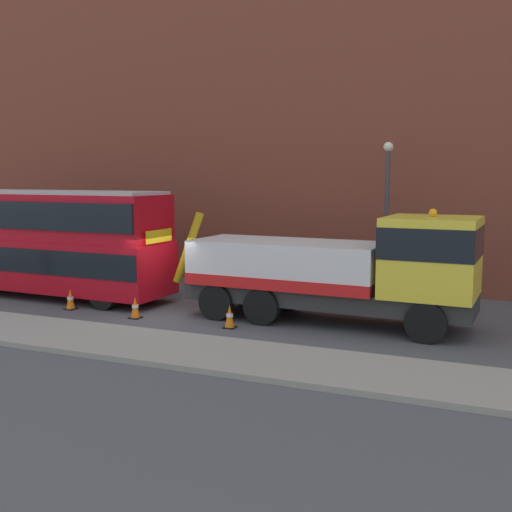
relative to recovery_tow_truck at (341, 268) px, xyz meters
name	(u,v)px	position (x,y,z in m)	size (l,w,h in m)	color
ground_plane	(173,312)	(-5.72, -0.51, -1.76)	(120.00, 120.00, 0.00)	#4C4C51
near_kerb	(96,339)	(-5.72, -4.71, -1.68)	(60.00, 2.80, 0.15)	gray
building_facade	(255,95)	(-5.72, 6.53, 6.31)	(60.00, 1.50, 16.00)	brown
recovery_tow_truck	(341,268)	(0.00, 0.00, 0.00)	(10.18, 2.94, 3.67)	#2D2D2D
double_decker_bus	(39,238)	(-11.95, 0.02, 0.47)	(11.11, 2.92, 4.06)	#B70C19
traffic_cone_near_bus	(70,300)	(-9.17, -1.61, -1.42)	(0.36, 0.36, 0.72)	orange
traffic_cone_midway	(135,308)	(-6.33, -1.86, -1.42)	(0.36, 0.36, 0.72)	orange
traffic_cone_near_truck	(230,317)	(-2.95, -1.82, -1.42)	(0.36, 0.36, 0.72)	orange
street_lamp	(387,207)	(0.51, 4.34, 1.71)	(0.36, 0.36, 5.83)	#38383D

